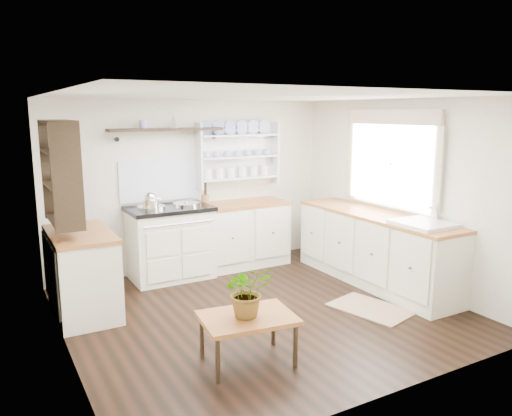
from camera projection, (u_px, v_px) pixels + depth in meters
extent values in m
cube|color=black|center=(262.00, 311.00, 5.46)|extent=(4.00, 3.80, 0.01)
cube|color=beige|center=(193.00, 185.00, 6.87)|extent=(4.00, 0.02, 2.30)
cube|color=beige|center=(401.00, 193.00, 6.20)|extent=(0.02, 3.80, 2.30)
cube|color=beige|center=(61.00, 229.00, 4.28)|extent=(0.02, 3.80, 2.30)
cube|color=white|center=(262.00, 96.00, 5.02)|extent=(4.00, 3.80, 0.01)
cube|color=white|center=(392.00, 164.00, 6.24)|extent=(0.04, 1.40, 1.00)
cube|color=white|center=(390.00, 164.00, 6.23)|extent=(0.02, 1.50, 1.10)
cube|color=beige|center=(392.00, 117.00, 6.11)|extent=(0.04, 1.55, 0.18)
cube|color=white|center=(170.00, 244.00, 6.49)|extent=(1.02, 0.66, 0.90)
cube|color=black|center=(169.00, 209.00, 6.40)|extent=(1.06, 0.70, 0.05)
cylinder|color=silver|center=(151.00, 207.00, 6.28)|extent=(0.35, 0.35, 0.03)
cylinder|color=silver|center=(186.00, 204.00, 6.50)|extent=(0.35, 0.35, 0.03)
cylinder|color=silver|center=(180.00, 224.00, 6.11)|extent=(0.92, 0.02, 0.02)
cube|color=beige|center=(242.00, 235.00, 7.03)|extent=(1.25, 0.60, 0.88)
cube|color=brown|center=(242.00, 204.00, 6.95)|extent=(1.27, 0.63, 0.04)
cube|color=beige|center=(375.00, 249.00, 6.28)|extent=(0.60, 2.40, 0.88)
cube|color=brown|center=(376.00, 215.00, 6.19)|extent=(0.62, 2.43, 0.04)
cube|color=white|center=(423.00, 234.00, 5.57)|extent=(0.55, 0.60, 0.28)
cylinder|color=silver|center=(436.00, 215.00, 5.62)|extent=(0.02, 0.02, 0.22)
cube|color=beige|center=(82.00, 274.00, 5.33)|extent=(0.60, 1.10, 0.88)
cube|color=brown|center=(80.00, 234.00, 5.24)|extent=(0.62, 1.13, 0.04)
cube|color=white|center=(236.00, 154.00, 7.08)|extent=(1.20, 0.03, 0.90)
cube|color=white|center=(239.00, 155.00, 7.01)|extent=(1.20, 0.22, 0.02)
cylinder|color=navy|center=(238.00, 135.00, 6.96)|extent=(0.20, 0.02, 0.20)
cube|color=black|center=(167.00, 129.00, 6.42)|extent=(1.50, 0.24, 0.04)
cone|color=black|center=(115.00, 139.00, 6.18)|extent=(0.06, 0.20, 0.06)
cone|color=black|center=(211.00, 137.00, 6.81)|extent=(0.06, 0.20, 0.06)
cube|color=black|center=(61.00, 171.00, 5.05)|extent=(0.28, 0.80, 1.05)
cylinder|color=brown|center=(205.00, 200.00, 6.75)|extent=(0.11, 0.11, 0.12)
cube|color=brown|center=(248.00, 318.00, 4.26)|extent=(0.86, 0.66, 0.04)
cylinder|color=black|center=(218.00, 361.00, 3.97)|extent=(0.04, 0.04, 0.39)
cylinder|color=black|center=(202.00, 337.00, 4.39)|extent=(0.04, 0.04, 0.39)
cylinder|color=black|center=(296.00, 346.00, 4.22)|extent=(0.04, 0.04, 0.39)
cylinder|color=black|center=(273.00, 325.00, 4.64)|extent=(0.04, 0.04, 0.39)
imported|color=#3F7233|center=(248.00, 291.00, 4.22)|extent=(0.46, 0.41, 0.45)
cube|color=#8F6753|center=(371.00, 309.00, 5.50)|extent=(0.75, 0.96, 0.02)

